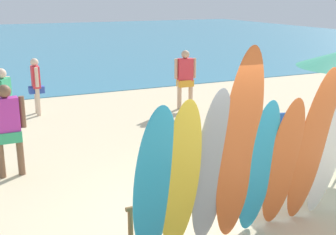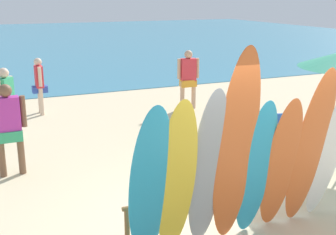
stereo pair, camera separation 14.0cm
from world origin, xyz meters
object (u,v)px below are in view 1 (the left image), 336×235
surfboard_teal_4 (259,169)px  surfboard_white_7 (331,151)px  surfboard_grey_2 (211,170)px  beachgoer_photographing (8,125)px  surfboard_orange_6 (311,148)px  beach_chair_red (285,131)px  beachgoer_near_rack (36,82)px  surfboard_teal_0 (155,185)px  beachgoer_midbeach (185,75)px  surfboard_yellow_1 (181,179)px  surfboard_orange_3 (239,149)px  surfboard_orange_5 (283,164)px  beachgoer_strolling (4,100)px  surfboard_rack (230,194)px

surfboard_teal_4 → surfboard_white_7: surfboard_white_7 is taller
surfboard_grey_2 → beachgoer_photographing: surfboard_grey_2 is taller
surfboard_orange_6 → beach_chair_red: bearing=55.8°
beachgoer_photographing → beachgoer_near_rack: bearing=74.5°
surfboard_teal_0 → beachgoer_midbeach: surfboard_teal_0 is taller
surfboard_grey_2 → surfboard_teal_4: size_ratio=1.11×
surfboard_yellow_1 → surfboard_orange_6: surfboard_orange_6 is taller
surfboard_white_7 → surfboard_teal_0: bearing=175.8°
surfboard_grey_2 → surfboard_orange_3: (0.36, -0.07, 0.25)m
beachgoer_photographing → beach_chair_red: 5.70m
surfboard_yellow_1 → beachgoer_midbeach: (3.52, 6.92, -0.08)m
surfboard_teal_4 → surfboard_teal_0: bearing=177.1°
surfboard_orange_5 → surfboard_orange_6: surfboard_orange_6 is taller
beachgoer_strolling → beachgoer_midbeach: bearing=133.4°
surfboard_teal_0 → beach_chair_red: surfboard_teal_0 is taller
beachgoer_near_rack → beach_chair_red: 6.96m
surfboard_orange_3 → surfboard_orange_5: size_ratio=1.34×
surfboard_orange_3 → surfboard_orange_6: size_ratio=1.13×
surfboard_rack → surfboard_grey_2: (-0.56, -0.41, 0.63)m
surfboard_yellow_1 → beachgoer_photographing: (-1.72, 3.69, -0.08)m
surfboard_teal_4 → beach_chair_red: surfboard_teal_4 is taller
surfboard_orange_3 → surfboard_orange_6: surfboard_orange_3 is taller
surfboard_white_7 → surfboard_orange_6: bearing=-178.7°
beachgoer_near_rack → beachgoer_midbeach: 4.27m
surfboard_grey_2 → beachgoer_strolling: size_ratio=1.33×
surfboard_grey_2 → beachgoer_photographing: size_ratio=1.30×
surfboard_grey_2 → surfboard_orange_6: (1.58, -0.06, 0.08)m
surfboard_white_7 → surfboard_yellow_1: bearing=176.0°
surfboard_rack → beachgoer_midbeach: 6.98m
surfboard_grey_2 → beachgoer_photographing: (-2.17, 3.67, -0.11)m
surfboard_grey_2 → beachgoer_near_rack: bearing=96.7°
surfboard_grey_2 → beachgoer_photographing: 4.26m
surfboard_orange_6 → beachgoer_photographing: bearing=134.4°
surfboard_rack → surfboard_orange_3: 1.02m
surfboard_grey_2 → surfboard_teal_0: bearing=-179.8°
surfboard_orange_3 → beachgoer_midbeach: 7.49m
surfboard_teal_4 → surfboard_orange_5: size_ratio=0.99×
surfboard_rack → surfboard_teal_0: bearing=-162.9°
surfboard_orange_6 → beachgoer_strolling: bearing=120.8°
surfboard_white_7 → beachgoer_near_rack: 8.62m
beach_chair_red → beachgoer_near_rack: bearing=144.1°
beachgoer_photographing → surfboard_white_7: bearing=-42.6°
surfboard_orange_3 → surfboard_white_7: (1.63, 0.04, -0.28)m
surfboard_grey_2 → surfboard_teal_4: surfboard_grey_2 is taller
surfboard_orange_3 → beach_chair_red: 4.23m
surfboard_teal_0 → surfboard_grey_2: surfboard_grey_2 is taller
surfboard_rack → surfboard_teal_0: 1.53m
surfboard_teal_4 → beachgoer_photographing: 4.69m
beach_chair_red → surfboard_orange_6: bearing=-109.2°
surfboard_teal_4 → surfboard_white_7: 1.25m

